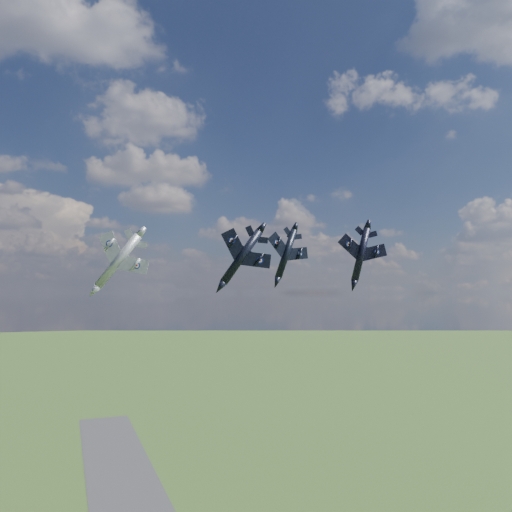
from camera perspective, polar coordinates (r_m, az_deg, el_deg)
name	(u,v)px	position (r m, az deg, el deg)	size (l,w,h in m)	color
jet_lead_navy	(242,257)	(86.93, -1.65, -0.06)	(10.74, 14.98, 3.10)	black
jet_right_navy	(361,254)	(85.46, 11.91, 0.20)	(8.96, 12.50, 2.59)	black
jet_high_navy	(286,254)	(115.46, 3.48, 0.27)	(11.84, 16.50, 3.41)	black
jet_left_silver	(118,261)	(83.08, -15.45, -0.52)	(10.25, 14.28, 2.96)	gray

